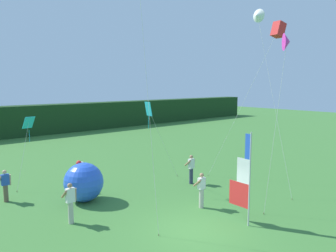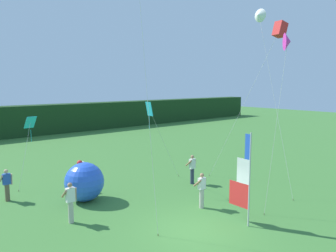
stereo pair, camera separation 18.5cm
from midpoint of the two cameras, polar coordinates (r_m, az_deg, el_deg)
ground_plane at (r=13.54m, az=5.03°, el=-17.97°), size 120.00×120.00×0.00m
distant_treeline at (r=38.87m, az=-27.15°, el=0.57°), size 80.00×2.40×3.40m
banner_flag at (r=13.80m, az=13.54°, el=-9.33°), size 0.06×1.03×3.89m
person_near_banner at (r=15.49m, az=6.31°, el=-11.06°), size 0.55×0.48×1.68m
person_mid_field at (r=18.99m, az=4.57°, el=-7.49°), size 0.55×0.48×1.71m
person_far_left at (r=14.40m, az=-16.47°, el=-12.65°), size 0.55×0.48×1.74m
person_far_right at (r=18.10m, az=-26.30°, el=-9.19°), size 0.55×0.48×1.62m
inflatable_balloon at (r=16.78m, az=-14.23°, el=-9.50°), size 1.94×1.94×2.01m
kite_cyan_diamond_0 at (r=17.20m, az=-2.71°, el=2.20°), size 3.28×1.45×4.87m
kite_red_box_1 at (r=20.19m, az=19.37°, el=15.71°), size 2.63×3.55×9.34m
kite_white_delta_2 at (r=19.65m, az=16.05°, el=18.14°), size 1.20×3.49×9.97m
kite_cyan_diamond_4 at (r=19.63m, az=-22.92°, el=0.14°), size 1.31×0.81×4.00m
kite_magenta_delta_6 at (r=15.46m, az=20.66°, el=13.64°), size 1.52×0.73×8.01m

